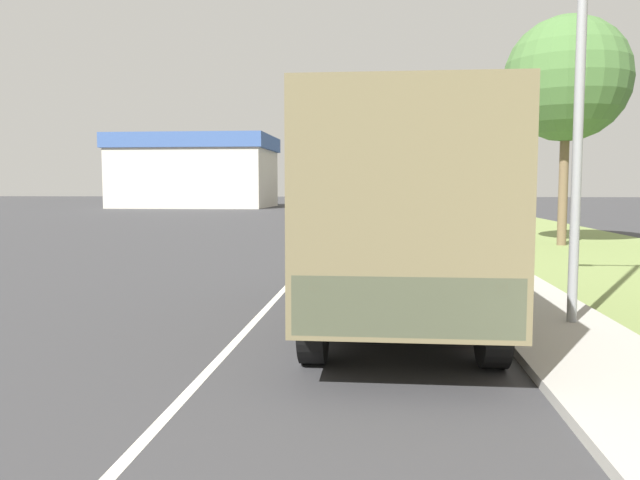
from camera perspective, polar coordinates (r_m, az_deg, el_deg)
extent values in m
plane|color=#38383A|center=(37.20, 2.51, 1.68)|extent=(180.00, 180.00, 0.00)
cube|color=silver|center=(37.20, 2.51, 1.69)|extent=(0.12, 120.00, 0.00)
cube|color=#ADAAA3|center=(37.24, 9.45, 1.72)|extent=(1.80, 120.00, 0.12)
cube|color=olive|center=(37.80, 16.12, 1.56)|extent=(7.00, 120.00, 0.02)
cube|color=#474C38|center=(12.09, 6.77, 2.48)|extent=(2.38, 1.98, 2.02)
cube|color=brown|center=(8.55, 7.30, 3.41)|extent=(2.38, 5.09, 2.60)
cube|color=#474C38|center=(6.16, 7.93, -6.06)|extent=(2.26, 0.10, 0.60)
cube|color=red|center=(6.13, -0.41, -4.17)|extent=(0.12, 0.06, 0.12)
cube|color=red|center=(6.21, 16.23, -4.25)|extent=(0.12, 0.06, 0.12)
cylinder|color=black|center=(12.10, 1.80, -2.42)|extent=(0.30, 1.11, 1.11)
cylinder|color=black|center=(12.15, 11.64, -2.49)|extent=(0.30, 1.11, 1.11)
cylinder|color=black|center=(7.47, -0.55, -7.03)|extent=(0.30, 1.11, 1.11)
cylinder|color=black|center=(7.54, 15.47, -7.09)|extent=(0.30, 1.11, 1.11)
cylinder|color=black|center=(8.96, 0.48, -5.01)|extent=(0.30, 1.11, 1.11)
cylinder|color=black|center=(9.02, 13.79, -5.09)|extent=(0.30, 1.11, 1.11)
cube|color=silver|center=(21.80, 4.85, 0.84)|extent=(1.83, 4.65, 0.76)
cube|color=black|center=(21.86, 4.87, 2.85)|extent=(1.61, 2.09, 0.76)
cylinder|color=black|center=(23.33, 2.90, 0.54)|extent=(0.20, 0.64, 0.64)
cylinder|color=black|center=(23.31, 6.89, 0.51)|extent=(0.20, 0.64, 0.64)
cylinder|color=black|center=(20.36, 2.51, -0.09)|extent=(0.20, 0.64, 0.64)
cylinder|color=black|center=(20.35, 7.09, -0.13)|extent=(0.20, 0.64, 0.64)
cube|color=#336B3D|center=(30.97, 5.49, 2.02)|extent=(1.71, 4.48, 0.73)
cube|color=black|center=(31.03, 5.50, 3.38)|extent=(1.50, 2.01, 0.74)
cylinder|color=black|center=(32.42, 4.16, 1.76)|extent=(0.20, 0.64, 0.64)
cylinder|color=black|center=(32.42, 6.83, 1.74)|extent=(0.20, 0.64, 0.64)
cylinder|color=black|center=(29.57, 4.02, 1.46)|extent=(0.20, 0.64, 0.64)
cylinder|color=black|center=(29.57, 6.95, 1.44)|extent=(0.20, 0.64, 0.64)
cube|color=maroon|center=(47.40, 0.83, 2.98)|extent=(1.82, 4.68, 0.63)
cube|color=black|center=(47.48, 0.84, 3.76)|extent=(1.60, 2.11, 0.66)
cylinder|color=black|center=(48.97, 0.03, 2.84)|extent=(0.20, 0.64, 0.64)
cylinder|color=black|center=(48.84, 1.92, 2.83)|extent=(0.20, 0.64, 0.64)
cylinder|color=black|center=(45.99, -0.33, 2.71)|extent=(0.20, 0.64, 0.64)
cylinder|color=black|center=(45.85, 1.68, 2.70)|extent=(0.20, 0.64, 0.64)
cylinder|color=gray|center=(9.98, 22.80, 17.04)|extent=(0.14, 0.14, 8.28)
cylinder|color=brown|center=(23.65, 21.37, 5.14)|extent=(0.32, 0.32, 4.62)
sphere|color=#477038|center=(23.94, 21.64, 13.53)|extent=(4.31, 4.31, 4.31)
cube|color=beige|center=(64.81, -11.25, 5.51)|extent=(14.96, 10.67, 5.73)
cube|color=#385693|center=(64.95, -11.31, 8.67)|extent=(15.56, 11.10, 1.43)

